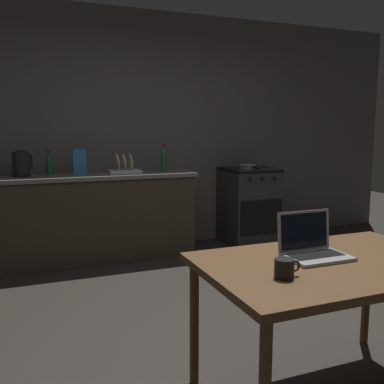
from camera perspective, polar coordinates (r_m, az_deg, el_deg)
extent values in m
plane|color=#2D2823|center=(3.07, 5.87, -18.55)|extent=(12.00, 12.00, 0.00)
cube|color=#555250|center=(5.17, -3.94, 7.97)|extent=(6.40, 0.10, 2.71)
cube|color=#382D23|center=(4.72, -12.97, -3.45)|extent=(2.10, 0.60, 0.88)
cube|color=#66605B|center=(4.65, -13.15, 2.10)|extent=(2.16, 0.64, 0.04)
cube|color=#2D2D30|center=(5.33, 7.47, -1.96)|extent=(0.60, 0.60, 0.88)
cube|color=black|center=(5.27, 7.57, 2.96)|extent=(0.60, 0.60, 0.04)
cube|color=black|center=(5.08, 9.14, -3.32)|extent=(0.54, 0.01, 0.40)
cylinder|color=black|center=(4.92, 7.72, 1.64)|extent=(0.04, 0.02, 0.04)
cylinder|color=black|center=(5.00, 9.32, 1.72)|extent=(0.04, 0.02, 0.04)
cylinder|color=black|center=(5.09, 10.86, 1.79)|extent=(0.04, 0.02, 0.04)
cube|color=brown|center=(2.31, 17.92, -9.14)|extent=(1.31, 0.84, 0.04)
cylinder|color=brown|center=(2.44, 0.30, -16.94)|extent=(0.05, 0.05, 0.69)
cylinder|color=brown|center=(3.06, 22.03, -12.19)|extent=(0.05, 0.05, 0.69)
cube|color=#99999E|center=(2.31, 16.21, -8.26)|extent=(0.32, 0.22, 0.02)
cube|color=black|center=(2.32, 15.99, -7.94)|extent=(0.28, 0.12, 0.00)
cube|color=#99999E|center=(2.38, 14.53, -4.92)|extent=(0.32, 0.03, 0.21)
cube|color=black|center=(2.37, 14.61, -4.96)|extent=(0.29, 0.02, 0.18)
cylinder|color=black|center=(4.59, -21.54, 2.04)|extent=(0.17, 0.17, 0.02)
cylinder|color=black|center=(4.58, -21.62, 3.53)|extent=(0.16, 0.16, 0.22)
cylinder|color=black|center=(4.57, -21.70, 5.01)|extent=(0.10, 0.10, 0.02)
cube|color=black|center=(4.58, -20.43, 3.74)|extent=(0.02, 0.02, 0.15)
cylinder|color=#19592D|center=(4.77, -3.77, 3.99)|extent=(0.06, 0.06, 0.21)
cone|color=#19592D|center=(4.76, -3.78, 5.64)|extent=(0.06, 0.06, 0.06)
cylinder|color=black|center=(4.76, -3.79, 6.12)|extent=(0.03, 0.03, 0.02)
cylinder|color=gray|center=(5.23, 7.40, 3.21)|extent=(0.21, 0.21, 0.01)
torus|color=gray|center=(5.23, 7.40, 3.55)|extent=(0.23, 0.23, 0.02)
cylinder|color=black|center=(5.06, 8.48, 3.18)|extent=(0.02, 0.18, 0.02)
cylinder|color=black|center=(1.99, 12.07, -9.82)|extent=(0.09, 0.09, 0.09)
torus|color=black|center=(2.02, 13.42, -9.46)|extent=(0.05, 0.01, 0.05)
cube|color=#3372B2|center=(4.64, -14.64, 3.89)|extent=(0.13, 0.05, 0.26)
cube|color=silver|center=(4.71, -8.97, 2.72)|extent=(0.34, 0.26, 0.03)
cylinder|color=beige|center=(4.68, -9.84, 3.96)|extent=(0.04, 0.18, 0.18)
cylinder|color=beige|center=(4.70, -9.00, 3.99)|extent=(0.04, 0.18, 0.18)
cylinder|color=beige|center=(4.71, -8.17, 4.03)|extent=(0.04, 0.18, 0.18)
cylinder|color=#19592D|center=(4.67, -18.31, 3.20)|extent=(0.07, 0.07, 0.17)
cone|color=#19592D|center=(4.67, -18.38, 4.59)|extent=(0.07, 0.07, 0.06)
cylinder|color=black|center=(4.66, -18.40, 5.08)|extent=(0.03, 0.03, 0.02)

